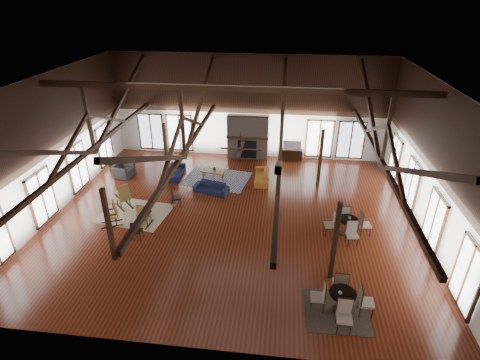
# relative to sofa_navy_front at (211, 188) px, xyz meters

# --- Properties ---
(floor) EXTENTS (16.00, 16.00, 0.00)m
(floor) POSITION_rel_sofa_navy_front_xyz_m (1.36, -2.08, -0.26)
(floor) COLOR #5C2713
(floor) RESTS_ON ground
(ceiling) EXTENTS (16.00, 14.00, 0.02)m
(ceiling) POSITION_rel_sofa_navy_front_xyz_m (1.36, -2.08, 5.74)
(ceiling) COLOR black
(ceiling) RESTS_ON wall_back
(wall_back) EXTENTS (16.00, 0.02, 6.00)m
(wall_back) POSITION_rel_sofa_navy_front_xyz_m (1.36, 4.92, 2.74)
(wall_back) COLOR white
(wall_back) RESTS_ON floor
(wall_front) EXTENTS (16.00, 0.02, 6.00)m
(wall_front) POSITION_rel_sofa_navy_front_xyz_m (1.36, -9.08, 2.74)
(wall_front) COLOR white
(wall_front) RESTS_ON floor
(wall_left) EXTENTS (0.02, 14.00, 6.00)m
(wall_left) POSITION_rel_sofa_navy_front_xyz_m (-6.64, -2.08, 2.74)
(wall_left) COLOR white
(wall_left) RESTS_ON floor
(wall_right) EXTENTS (0.02, 14.00, 6.00)m
(wall_right) POSITION_rel_sofa_navy_front_xyz_m (9.36, -2.08, 2.74)
(wall_right) COLOR white
(wall_right) RESTS_ON floor
(roof_truss) EXTENTS (15.60, 14.07, 3.14)m
(roof_truss) POSITION_rel_sofa_navy_front_xyz_m (1.36, -2.08, 3.77)
(roof_truss) COLOR black
(roof_truss) RESTS_ON wall_back
(post_grid) EXTENTS (8.16, 7.16, 3.05)m
(post_grid) POSITION_rel_sofa_navy_front_xyz_m (1.36, -2.08, 1.27)
(post_grid) COLOR black
(post_grid) RESTS_ON floor
(fireplace) EXTENTS (2.50, 0.69, 2.60)m
(fireplace) POSITION_rel_sofa_navy_front_xyz_m (1.36, 4.59, 1.03)
(fireplace) COLOR #6F6155
(fireplace) RESTS_ON floor
(ceiling_fan) EXTENTS (1.60, 1.60, 0.75)m
(ceiling_fan) POSITION_rel_sofa_navy_front_xyz_m (1.86, -3.08, 3.48)
(ceiling_fan) COLOR black
(ceiling_fan) RESTS_ON roof_truss
(sofa_navy_front) EXTENTS (1.87, 1.12, 0.51)m
(sofa_navy_front) POSITION_rel_sofa_navy_front_xyz_m (0.00, 0.00, 0.00)
(sofa_navy_front) COLOR #141938
(sofa_navy_front) RESTS_ON floor
(sofa_navy_left) EXTENTS (1.89, 0.79, 0.54)m
(sofa_navy_left) POSITION_rel_sofa_navy_front_xyz_m (-2.28, 1.60, 0.02)
(sofa_navy_left) COLOR #141639
(sofa_navy_left) RESTS_ON floor
(sofa_orange) EXTENTS (1.93, 0.81, 0.56)m
(sofa_orange) POSITION_rel_sofa_navy_front_xyz_m (2.43, 1.59, 0.02)
(sofa_orange) COLOR #A76620
(sofa_orange) RESTS_ON floor
(coffee_table) EXTENTS (1.33, 0.85, 0.47)m
(coffee_table) POSITION_rel_sofa_navy_front_xyz_m (-0.17, 1.54, 0.16)
(coffee_table) COLOR brown
(coffee_table) RESTS_ON floor
(vase) EXTENTS (0.19, 0.19, 0.19)m
(vase) POSITION_rel_sofa_navy_front_xyz_m (-0.13, 1.63, 0.31)
(vase) COLOR #B2B2B2
(vase) RESTS_ON coffee_table
(armchair) EXTENTS (1.19, 1.08, 0.69)m
(armchair) POSITION_rel_sofa_navy_front_xyz_m (-5.08, 1.23, 0.09)
(armchair) COLOR #28282A
(armchair) RESTS_ON floor
(side_table_lamp) EXTENTS (0.44, 0.44, 1.12)m
(side_table_lamp) POSITION_rel_sofa_navy_front_xyz_m (-5.93, 1.99, 0.17)
(side_table_lamp) COLOR black
(side_table_lamp) RESTS_ON floor
(rocking_chair_a) EXTENTS (1.02, 1.01, 1.21)m
(rocking_chair_a) POSITION_rel_sofa_navy_front_xyz_m (-3.73, -1.93, 0.31)
(rocking_chair_a) COLOR olive
(rocking_chair_a) RESTS_ON floor
(rocking_chair_b) EXTENTS (0.51, 0.85, 1.04)m
(rocking_chair_b) POSITION_rel_sofa_navy_front_xyz_m (-2.32, -3.26, 0.23)
(rocking_chair_b) COLOR olive
(rocking_chair_b) RESTS_ON floor
(rocking_chair_c) EXTENTS (1.00, 0.79, 1.14)m
(rocking_chair_c) POSITION_rel_sofa_navy_front_xyz_m (-3.65, -3.31, 0.28)
(rocking_chair_c) COLOR olive
(rocking_chair_c) RESTS_ON floor
(side_chair_a) EXTENTS (0.60, 0.60, 1.04)m
(side_chair_a) POSITION_rel_sofa_navy_front_xyz_m (-1.47, -1.60, 0.35)
(side_chair_a) COLOR black
(side_chair_a) RESTS_ON floor
(side_chair_b) EXTENTS (0.38, 0.38, 0.89)m
(side_chair_b) POSITION_rel_sofa_navy_front_xyz_m (-2.23, -4.31, 0.26)
(side_chair_b) COLOR black
(side_chair_b) RESTS_ON floor
(cafe_table_near) EXTENTS (1.98, 1.98, 1.03)m
(cafe_table_near) POSITION_rel_sofa_navy_front_xyz_m (5.54, -7.15, 0.26)
(cafe_table_near) COLOR black
(cafe_table_near) RESTS_ON floor
(cafe_table_far) EXTENTS (1.96, 1.96, 1.01)m
(cafe_table_far) POSITION_rel_sofa_navy_front_xyz_m (6.28, -2.85, 0.25)
(cafe_table_far) COLOR black
(cafe_table_far) RESTS_ON floor
(cup_near) EXTENTS (0.13, 0.13, 0.09)m
(cup_near) POSITION_rel_sofa_navy_front_xyz_m (5.45, -7.20, 0.53)
(cup_near) COLOR #B2B2B2
(cup_near) RESTS_ON cafe_table_near
(cup_far) EXTENTS (0.14, 0.14, 0.09)m
(cup_far) POSITION_rel_sofa_navy_front_xyz_m (6.33, -2.82, 0.52)
(cup_far) COLOR #B2B2B2
(cup_far) RESTS_ON cafe_table_far
(tv_console) EXTENTS (1.19, 0.44, 0.59)m
(tv_console) POSITION_rel_sofa_navy_front_xyz_m (4.03, 4.67, 0.04)
(tv_console) COLOR black
(tv_console) RESTS_ON floor
(television) EXTENTS (1.05, 0.15, 0.60)m
(television) POSITION_rel_sofa_navy_front_xyz_m (4.00, 4.67, 0.64)
(television) COLOR #B2B2B2
(television) RESTS_ON tv_console
(rug_tan) EXTENTS (3.29, 2.74, 0.01)m
(rug_tan) POSITION_rel_sofa_navy_front_xyz_m (-3.09, -2.38, -0.25)
(rug_tan) COLOR tan
(rug_tan) RESTS_ON floor
(rug_navy) EXTENTS (3.71, 3.03, 0.01)m
(rug_navy) POSITION_rel_sofa_navy_front_xyz_m (0.01, 1.52, -0.25)
(rug_navy) COLOR #1A214A
(rug_navy) RESTS_ON floor
(rug_dark) EXTENTS (2.07, 1.89, 0.01)m
(rug_dark) POSITION_rel_sofa_navy_front_xyz_m (5.41, -7.20, -0.25)
(rug_dark) COLOR black
(rug_dark) RESTS_ON floor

